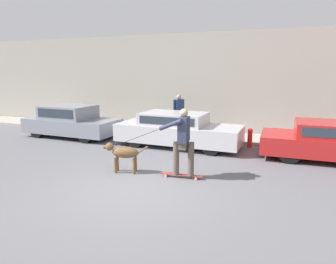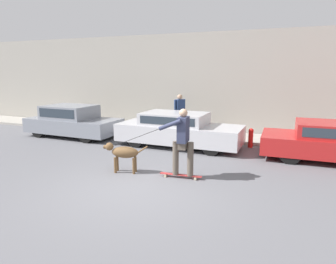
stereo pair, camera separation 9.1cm
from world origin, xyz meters
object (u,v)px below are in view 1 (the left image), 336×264
at_px(parked_car_0, 71,122).
at_px(fire_hydrant, 250,137).
at_px(dog, 123,153).
at_px(parked_car_1, 178,130).
at_px(skateboarder, 183,139).
at_px(pedestrian_with_bag, 179,112).

relative_size(parked_car_0, fire_hydrant, 5.74).
bearing_deg(dog, parked_car_1, -108.76).
bearing_deg(fire_hydrant, skateboarder, -107.63).
relative_size(parked_car_1, fire_hydrant, 6.47).
bearing_deg(dog, pedestrian_with_bag, -100.26).
distance_m(parked_car_1, pedestrian_with_bag, 1.87).
relative_size(skateboarder, pedestrian_with_bag, 1.52).
height_order(skateboarder, fire_hydrant, skateboarder).
bearing_deg(parked_car_0, parked_car_1, 2.11).
height_order(parked_car_1, dog, parked_car_1).
distance_m(dog, fire_hydrant, 5.01).
bearing_deg(skateboarder, fire_hydrant, -112.68).
relative_size(parked_car_0, skateboarder, 1.60).
relative_size(parked_car_1, skateboarder, 1.81).
height_order(parked_car_0, skateboarder, skateboarder).
xyz_separation_m(skateboarder, pedestrian_with_bag, (-1.77, 4.88, 0.02)).
bearing_deg(fire_hydrant, pedestrian_with_bag, 162.91).
height_order(skateboarder, pedestrian_with_bag, skateboarder).
xyz_separation_m(parked_car_0, pedestrian_with_bag, (4.18, 1.74, 0.40)).
height_order(dog, skateboarder, skateboarder).
bearing_deg(parked_car_1, pedestrian_with_bag, 108.63).
distance_m(dog, skateboarder, 1.70).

